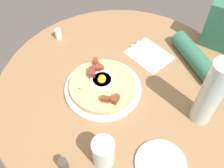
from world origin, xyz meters
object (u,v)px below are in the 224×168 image
Objects in this scene: dining_table at (120,109)px; water_bottle at (211,94)px; knife at (146,56)px; salt_shaker at (58,34)px; pepper_shaker at (64,165)px; water_glass at (103,153)px; breakfast_pizza at (103,84)px; fork at (152,52)px; bread_plate at (161,164)px; pizza_plate at (103,88)px.

water_bottle reaches higher than dining_table.
knife is 3.74× the size of salt_shaker.
water_glass is at bearing 42.88° from pepper_shaker.
breakfast_pizza reaches higher than fork.
bread_plate reaches higher than fork.
pepper_shaker is at bearing 106.56° from knife.
bread_plate is 3.33× the size of salt_shaker.
knife is 0.40m from salt_shaker.
salt_shaker is (-0.63, 0.29, 0.02)m from bread_plate.
water_bottle reaches higher than breakfast_pizza.
water_glass reaches higher than fork.
water_glass is 0.13m from pepper_shaker.
pizza_plate is 5.57× the size of pepper_shaker.
pizza_plate is 1.80× the size of bread_plate.
pepper_shaker reaches higher than bread_plate.
salt_shaker is (-0.32, 0.14, -0.00)m from breakfast_pizza.
pizza_plate is at bearing -167.78° from water_bottle.
knife is (0.07, 0.24, 0.00)m from pizza_plate.
salt_shaker is at bearing 130.52° from pepper_shaker.
breakfast_pizza is 0.35m from bread_plate.
breakfast_pizza is at bearing 142.48° from pizza_plate.
dining_table is 0.38m from bread_plate.
knife is at bearing 122.08° from bread_plate.
water_bottle is at bearing 53.31° from pepper_shaker.
pepper_shaker is (0.06, -0.31, 0.02)m from pizza_plate.
knife is 3.46× the size of pepper_shaker.
fork is 3.46× the size of pepper_shaker.
water_bottle is (0.36, 0.07, 0.11)m from breakfast_pizza.
pepper_shaker reaches higher than salt_shaker.
bread_plate is at bearing 135.76° from fork.
water_bottle is (0.29, -0.16, 0.13)m from knife.
pizza_plate is at bearing 123.23° from water_glass.
water_glass is 2.18× the size of pepper_shaker.
fork is 0.51m from water_glass.
water_bottle is 5.54× the size of salt_shaker.
bread_plate reaches higher than dining_table.
water_glass reaches higher than knife.
water_glass is at bearing -153.66° from bread_plate.
pepper_shaker is at bearing -78.49° from breakfast_pizza.
dining_table is at bearing 92.07° from pepper_shaker.
knife is (-0.01, -0.03, 0.00)m from fork.
breakfast_pizza reaches higher than salt_shaker.
water_glass is at bearing 117.36° from knife.
fork is at bearing 145.08° from water_bottle.
fork is (-0.23, 0.42, 0.00)m from bread_plate.
knife is at bearing 13.83° from salt_shaker.
water_bottle is at bearing 4.70° from dining_table.
water_glass is (0.09, -0.47, 0.05)m from knife.
water_bottle reaches higher than knife.
pizza_plate is at bearing 91.23° from fork.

